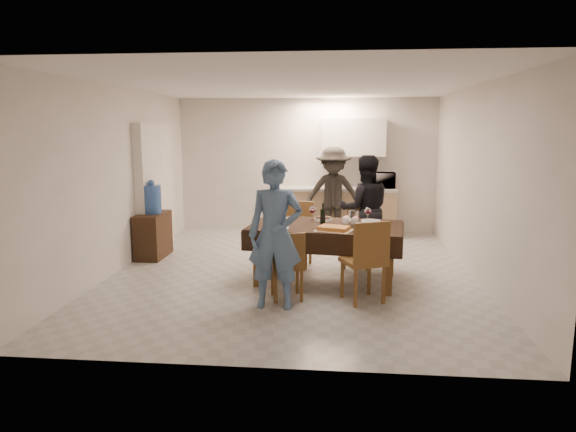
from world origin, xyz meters
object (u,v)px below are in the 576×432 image
object	(u,v)px
water_pitcher	(353,218)
person_kitchen	(333,194)
dining_table	(326,227)
console	(153,235)
water_jug	(152,199)
wine_bottle	(323,214)
microwave	(381,180)
person_far	(365,209)
savoury_tart	(334,228)
person_near	(275,235)

from	to	relation	value
water_pitcher	person_kitchen	distance (m)	2.71
dining_table	console	xyz separation A→B (m)	(-2.75, 1.06, -0.38)
water_jug	wine_bottle	xyz separation A→B (m)	(2.70, -1.01, -0.02)
console	water_pitcher	distance (m)	3.34
water_pitcher	microwave	size ratio (longest dim) A/B	0.38
person_far	savoury_tart	bearing A→B (deg)	65.73
water_pitcher	person_kitchen	bearing A→B (deg)	96.08
wine_bottle	person_far	bearing A→B (deg)	59.04
person_near	microwave	bearing A→B (deg)	69.28
console	person_far	xyz separation A→B (m)	(3.30, -0.01, 0.46)
console	person_near	bearing A→B (deg)	-43.78
person_far	person_kitchen	xyz separation A→B (m)	(-0.49, 1.59, 0.03)
console	person_kitchen	distance (m)	3.27
wine_bottle	person_kitchen	distance (m)	2.60
person_far	wine_bottle	bearing A→B (deg)	52.23
water_jug	water_pitcher	world-z (taller)	water_jug
microwave	person_near	distance (m)	4.41
dining_table	water_jug	bearing A→B (deg)	166.20
water_pitcher	person_kitchen	size ratio (longest dim) A/B	0.12
water_pitcher	water_jug	bearing A→B (deg)	160.29
savoury_tart	person_far	xyz separation A→B (m)	(0.45, 1.43, 0.02)
water_pitcher	person_far	world-z (taller)	person_far
person_far	water_jug	bearing A→B (deg)	-7.00
dining_table	person_far	world-z (taller)	person_far
dining_table	microwave	bearing A→B (deg)	80.27
dining_table	microwave	distance (m)	3.25
wine_bottle	person_kitchen	world-z (taller)	person_kitchen
console	wine_bottle	distance (m)	2.94
dining_table	person_kitchen	bearing A→B (deg)	95.92
wine_bottle	person_kitchen	bearing A→B (deg)	87.50
water_pitcher	person_near	distance (m)	1.35
microwave	person_near	xyz separation A→B (m)	(-1.50, -4.14, -0.21)
savoury_tart	person_kitchen	size ratio (longest dim) A/B	0.25
dining_table	water_pitcher	world-z (taller)	water_pitcher
console	wine_bottle	xyz separation A→B (m)	(2.70, -1.01, 0.56)
microwave	person_kitchen	world-z (taller)	person_kitchen
wine_bottle	water_pitcher	size ratio (longest dim) A/B	1.37
console	wine_bottle	bearing A→B (deg)	-20.51
dining_table	console	distance (m)	2.97
water_pitcher	person_far	distance (m)	1.12
microwave	person_far	bearing A→B (deg)	79.01
console	person_far	size ratio (longest dim) A/B	0.47
savoury_tart	person_near	world-z (taller)	person_near
console	wine_bottle	world-z (taller)	wine_bottle
person_near	console	bearing A→B (deg)	135.36
savoury_tart	person_far	world-z (taller)	person_far
console	person_near	xyz separation A→B (m)	(2.20, -2.11, 0.49)
wine_bottle	water_pitcher	distance (m)	0.41
water_pitcher	savoury_tart	bearing A→B (deg)	-127.15
dining_table	wine_bottle	xyz separation A→B (m)	(-0.05, 0.05, 0.18)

